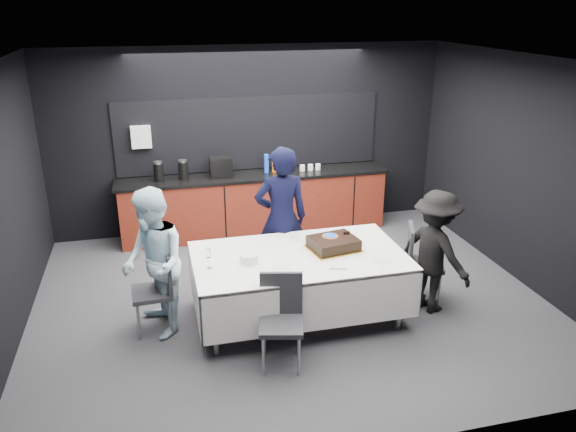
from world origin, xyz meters
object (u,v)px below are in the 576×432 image
Objects in this scene: person_right at (435,252)px; chair_left at (159,285)px; chair_right at (419,257)px; chair_near at (281,313)px; party_table at (299,266)px; champagne_flute at (208,254)px; plate_stack at (249,258)px; person_center at (281,219)px; cake_assembly at (333,243)px; person_left at (153,264)px.

chair_left is at bearing 60.52° from person_right.
person_right is at bearing -79.66° from chair_right.
chair_right is 2.06m from chair_near.
chair_right reaches higher than party_table.
party_table is at bearing 5.16° from champagne_flute.
person_right is at bearing -1.96° from champagne_flute.
plate_stack is 1.03m from person_center.
person_center reaches higher than cake_assembly.
plate_stack is at bearing 4.73° from champagne_flute.
chair_near is (0.61, -0.66, -0.40)m from champagne_flute.
cake_assembly is 0.99m from plate_stack.
person_right reaches higher than plate_stack.
person_right is at bearing 16.58° from chair_near.
party_table is 11.79× the size of plate_stack.
champagne_flute is at bearing 41.97° from person_center.
champagne_flute is 2.53m from chair_right.
person_left reaches higher than champagne_flute.
person_right is (3.07, -0.32, 0.19)m from chair_left.
cake_assembly is 0.42× the size of person_right.
chair_right is at bearing 77.04° from person_left.
party_table is at bearing -5.34° from chair_left.
person_left is (-1.17, 0.84, 0.28)m from chair_near.
chair_left is at bearing 132.24° from person_left.
party_table is 0.85m from person_center.
chair_near is 0.57× the size of person_left.
chair_left is at bearing 174.66° from party_table.
champagne_flute is 0.15× the size of person_right.
champagne_flute is at bearing -174.84° from party_table.
chair_right is at bearing 154.39° from person_center.
chair_left is at bearing 156.17° from champagne_flute.
person_left is at bearing -124.79° from chair_left.
chair_near is 1.64m from person_center.
person_left reaches higher than person_right.
person_left is at bearing 144.30° from chair_near.
chair_right is (2.49, 0.18, -0.40)m from champagne_flute.
plate_stack reaches higher than party_table.
chair_near reaches higher than party_table.
person_center reaches higher than party_table.
champagne_flute is 0.12× the size of person_center.
chair_left is 1.00× the size of chair_right.
party_table is 2.51× the size of chair_right.
person_center is at bearing 76.53° from chair_near.
party_table is at bearing 5.49° from plate_stack.
cake_assembly is 1.96m from chair_left.
cake_assembly is at bearing -178.24° from chair_right.
plate_stack is 0.14× the size of person_right.
chair_left is (-0.53, 0.23, -0.40)m from champagne_flute.
chair_left is (-1.93, 0.08, -0.31)m from cake_assembly.
person_left is (-3.05, -0.00, 0.28)m from chair_right.
party_table is 1.51m from chair_right.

